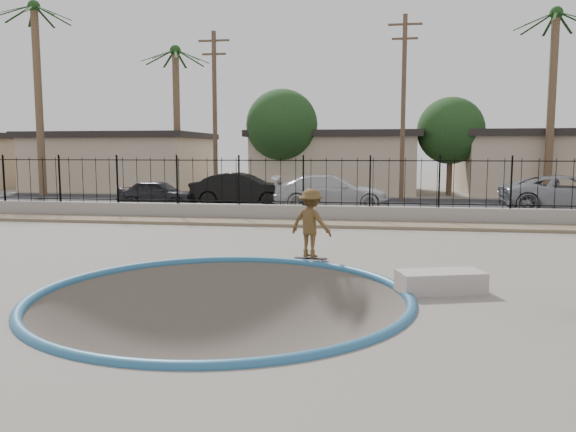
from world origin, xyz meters
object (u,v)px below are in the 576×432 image
at_px(skater, 311,227).
at_px(concrete_ledge, 440,282).
at_px(car_c, 331,192).
at_px(car_d, 569,194).
at_px(car_a, 158,193).
at_px(car_b, 242,190).
at_px(skateboard, 311,259).

relative_size(skater, concrete_ledge, 1.04).
height_order(car_c, car_d, car_d).
height_order(skater, car_d, skater).
relative_size(car_a, car_c, 0.70).
distance_m(concrete_ledge, car_c, 15.06).
relative_size(concrete_ledge, car_b, 0.33).
height_order(concrete_ledge, car_b, car_b).
bearing_deg(car_b, car_d, -92.42).
bearing_deg(car_a, concrete_ledge, -139.24).
relative_size(skater, car_b, 0.34).
height_order(skateboard, car_a, car_a).
xyz_separation_m(skater, car_b, (-4.74, 12.40, 0.00)).
xyz_separation_m(concrete_ledge, car_c, (-3.32, 14.68, 0.60)).
height_order(concrete_ledge, car_c, car_c).
bearing_deg(skateboard, car_b, 112.86).
bearing_deg(car_c, skater, 176.57).
relative_size(car_a, car_b, 0.77).
relative_size(skateboard, concrete_ledge, 0.50).
xyz_separation_m(concrete_ledge, car_d, (6.95, 15.02, 0.62)).
relative_size(skateboard, car_a, 0.22).
distance_m(skater, car_b, 13.28).
relative_size(car_a, car_d, 0.66).
distance_m(car_b, car_d, 14.48).
relative_size(skateboard, car_b, 0.17).
distance_m(skater, car_a, 14.49).
height_order(skateboard, concrete_ledge, concrete_ledge).
xyz_separation_m(skateboard, car_b, (-4.74, 12.40, 0.77)).
bearing_deg(skateboard, concrete_ledge, -41.30).
distance_m(skater, concrete_ledge, 3.88).
xyz_separation_m(skateboard, concrete_ledge, (2.79, -2.62, 0.14)).
bearing_deg(concrete_ledge, skateboard, 136.77).
distance_m(car_a, car_c, 8.09).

